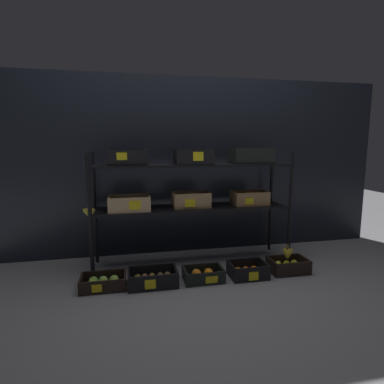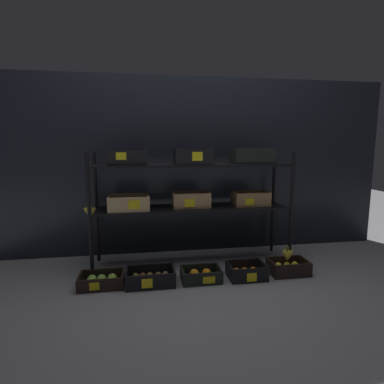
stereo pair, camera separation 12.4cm
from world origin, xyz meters
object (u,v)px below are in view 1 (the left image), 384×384
at_px(crate_ground_kiwi, 153,279).
at_px(crate_ground_tangerine, 248,271).
at_px(crate_ground_orange, 203,275).
at_px(banana_bunch_loose, 287,253).
at_px(display_rack, 191,185).
at_px(crate_ground_lemon, 288,266).
at_px(crate_ground_apple_green, 104,283).

height_order(crate_ground_kiwi, crate_ground_tangerine, same).
height_order(crate_ground_orange, banana_bunch_loose, banana_bunch_loose).
bearing_deg(display_rack, crate_ground_lemon, -25.22).
height_order(display_rack, crate_ground_apple_green, display_rack).
distance_m(display_rack, crate_ground_kiwi, 0.87).
distance_m(crate_ground_apple_green, crate_ground_orange, 0.77).
distance_m(display_rack, banana_bunch_loose, 1.01).
relative_size(crate_ground_kiwi, crate_ground_tangerine, 1.26).
relative_size(crate_ground_lemon, banana_bunch_loose, 2.66).
distance_m(display_rack, crate_ground_orange, 0.78).
bearing_deg(crate_ground_kiwi, crate_ground_lemon, 0.69).
relative_size(crate_ground_orange, crate_ground_lemon, 0.98).
bearing_deg(crate_ground_lemon, banana_bunch_loose, -169.78).
relative_size(crate_ground_tangerine, banana_bunch_loose, 2.51).
height_order(crate_ground_apple_green, crate_ground_lemon, crate_ground_lemon).
distance_m(crate_ground_apple_green, banana_bunch_loose, 1.51).
distance_m(crate_ground_tangerine, banana_bunch_loose, 0.38).
relative_size(display_rack, crate_ground_apple_green, 5.40).
distance_m(crate_ground_orange, crate_ground_tangerine, 0.38).
bearing_deg(crate_ground_orange, crate_ground_tangerine, -0.80).
relative_size(crate_ground_tangerine, crate_ground_lemon, 0.94).
xyz_separation_m(crate_ground_apple_green, crate_ground_orange, (0.77, -0.02, 0.00)).
height_order(crate_ground_orange, crate_ground_lemon, crate_ground_lemon).
relative_size(crate_ground_kiwi, crate_ground_lemon, 1.18).
xyz_separation_m(crate_ground_apple_green, crate_ground_kiwi, (0.37, -0.02, 0.00)).
bearing_deg(crate_ground_tangerine, crate_ground_lemon, 3.45).
distance_m(crate_ground_apple_green, crate_ground_lemon, 1.52).
bearing_deg(banana_bunch_loose, display_rack, 154.17).
bearing_deg(crate_ground_tangerine, crate_ground_kiwi, 179.37).
bearing_deg(display_rack, crate_ground_apple_green, -154.56).
xyz_separation_m(crate_ground_kiwi, crate_ground_orange, (0.40, -0.00, -0.00)).
relative_size(crate_ground_apple_green, crate_ground_orange, 1.08).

